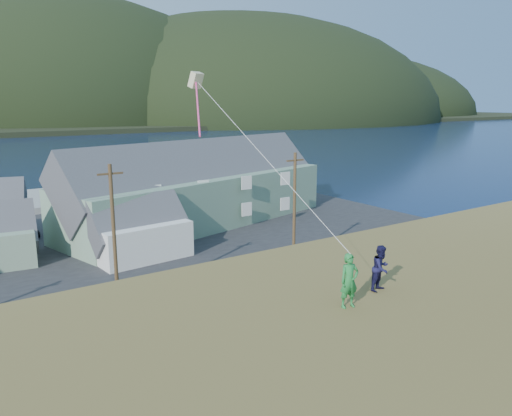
{
  "coord_description": "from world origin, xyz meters",
  "views": [
    {
      "loc": [
        -10.85,
        -28.46,
        13.19
      ],
      "look_at": [
        0.52,
        -11.63,
        8.8
      ],
      "focal_mm": 35.0,
      "sensor_mm": 36.0,
      "label": 1
    }
  ],
  "objects": [
    {
      "name": "far_hills",
      "position": [
        35.59,
        279.38,
        2.0
      ],
      "size": [
        760.0,
        265.0,
        143.0
      ],
      "color": "black",
      "rests_on": "ground"
    },
    {
      "name": "shed_white",
      "position": [
        3.72,
        10.95,
        2.49
      ],
      "size": [
        8.56,
        6.12,
        6.47
      ],
      "rotation": [
        0.0,
        0.0,
        0.09
      ],
      "color": "white",
      "rests_on": "waterfront_lot"
    },
    {
      "name": "kite_rig",
      "position": [
        -2.45,
        -12.39,
        13.68
      ],
      "size": [
        1.41,
        3.51,
        8.33
      ],
      "color": "beige",
      "rests_on": "ground"
    },
    {
      "name": "utility_poles",
      "position": [
        -1.41,
        1.5,
        4.61
      ],
      "size": [
        30.46,
        0.24,
        9.3
      ],
      "color": "#47331E",
      "rests_on": "waterfront_lot"
    },
    {
      "name": "grass_strip",
      "position": [
        0.0,
        -2.0,
        0.05
      ],
      "size": [
        110.0,
        8.0,
        0.1
      ],
      "primitive_type": "cube",
      "color": "#4C3D19",
      "rests_on": "ground"
    },
    {
      "name": "kite_flyer_navy",
      "position": [
        0.96,
        -18.14,
        7.95
      ],
      "size": [
        0.84,
        0.72,
        1.5
      ],
      "primitive_type": "imported",
      "rotation": [
        0.0,
        0.0,
        0.24
      ],
      "color": "#17163D",
      "rests_on": "hillside"
    },
    {
      "name": "kite_flyer_green",
      "position": [
        -0.84,
        -18.54,
        8.02
      ],
      "size": [
        0.66,
        0.5,
        1.64
      ],
      "primitive_type": "imported",
      "rotation": [
        0.0,
        0.0,
        -0.2
      ],
      "color": "#217B36",
      "rests_on": "hillside"
    },
    {
      "name": "waterfront_lot",
      "position": [
        0.0,
        17.0,
        0.06
      ],
      "size": [
        72.0,
        36.0,
        0.12
      ],
      "primitive_type": "cube",
      "color": "#28282B",
      "rests_on": "ground"
    },
    {
      "name": "lodge",
      "position": [
        13.69,
        18.48,
        4.25
      ],
      "size": [
        32.49,
        16.23,
        11.02
      ],
      "rotation": [
        0.0,
        0.0,
        0.25
      ],
      "color": "slate",
      "rests_on": "waterfront_lot"
    },
    {
      "name": "ground",
      "position": [
        0.0,
        0.0,
        0.0
      ],
      "size": [
        900.0,
        900.0,
        0.0
      ],
      "primitive_type": "plane",
      "color": "#0A1638",
      "rests_on": "ground"
    }
  ]
}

